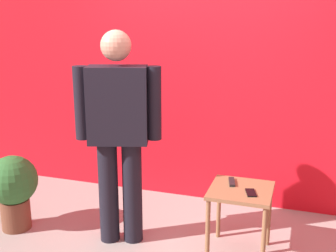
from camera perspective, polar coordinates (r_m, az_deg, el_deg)
The scene contains 6 objects.
back_wall_red at distance 4.22m, azimuth 6.72°, elevation 11.79°, with size 5.85×0.12×3.35m, color red.
standing_person at distance 3.45m, azimuth -6.68°, elevation -0.33°, with size 0.70×0.37×1.78m.
side_table at distance 3.44m, azimuth 9.73°, elevation -9.78°, with size 0.48×0.48×0.57m.
cell_phone at distance 3.33m, azimuth 11.08°, elevation -8.80°, with size 0.07×0.14×0.01m, color black.
tv_remote at distance 3.50m, azimuth 8.58°, elevation -7.43°, with size 0.04×0.17×0.02m, color black.
potted_plant at distance 4.05m, azimuth -20.11°, elevation -7.63°, with size 0.44×0.44×0.69m.
Camera 1 is at (0.85, -2.63, 1.90)m, focal length 45.31 mm.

